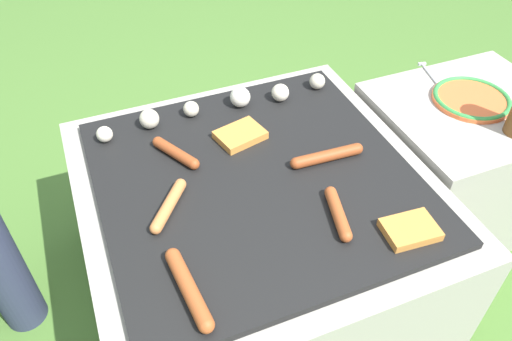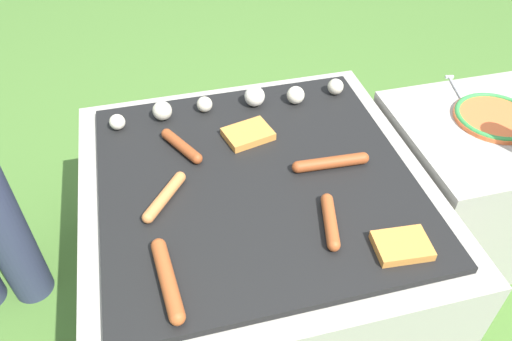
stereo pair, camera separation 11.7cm
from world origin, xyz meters
TOP-DOWN VIEW (x-y plane):
  - ground_plane at (0.00, 0.00)m, footprint 14.00×14.00m
  - grill at (0.00, 0.00)m, footprint 0.83×0.83m
  - side_ledge at (0.68, 0.04)m, footprint 0.51×0.45m
  - sausage_front_left at (-0.16, 0.14)m, footprint 0.09×0.14m
  - sausage_back_center at (0.18, -0.01)m, footprint 0.19×0.04m
  - sausage_front_center at (0.12, -0.19)m, footprint 0.06×0.15m
  - sausage_mid_right at (-0.24, -0.25)m, footprint 0.05×0.20m
  - sausage_front_right at (-0.22, -0.03)m, footprint 0.11×0.13m
  - bread_slice_right at (0.02, 0.15)m, footprint 0.13×0.11m
  - bread_slice_left at (0.24, -0.28)m, footprint 0.12×0.09m
  - mushroom_row at (0.01, 0.28)m, footprint 0.66×0.07m
  - plate_colorful at (0.68, 0.06)m, footprint 0.22×0.22m
  - fork_utensil at (0.65, 0.21)m, footprint 0.05×0.17m

SIDE VIEW (x-z plane):
  - ground_plane at x=0.00m, z-range 0.00..0.00m
  - grill at x=0.00m, z-range 0.00..0.44m
  - side_ledge at x=0.68m, z-range 0.00..0.44m
  - fork_utensil at x=0.65m, z-range 0.44..0.45m
  - plate_colorful at x=0.68m, z-range 0.44..0.45m
  - bread_slice_right at x=0.02m, z-range 0.44..0.46m
  - bread_slice_left at x=0.24m, z-range 0.44..0.46m
  - sausage_front_right at x=-0.22m, z-range 0.44..0.46m
  - sausage_front_center at x=0.12m, z-range 0.44..0.46m
  - sausage_front_left at x=-0.16m, z-range 0.44..0.46m
  - sausage_back_center at x=0.18m, z-range 0.44..0.47m
  - sausage_mid_right at x=-0.24m, z-range 0.44..0.47m
  - mushroom_row at x=0.01m, z-range 0.43..0.49m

